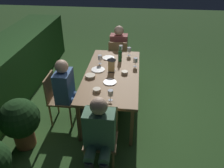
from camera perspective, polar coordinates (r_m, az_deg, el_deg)
The scene contains 23 objects.
ground_plane at distance 4.30m, azimuth 0.00°, elevation -5.86°, with size 16.00×16.00×0.00m, color #2D5123.
dining_table at distance 3.92m, azimuth 0.00°, elevation 2.11°, with size 1.95×0.92×0.74m.
chair_head_near at distance 3.06m, azimuth -2.63°, elevation -12.44°, with size 0.40×0.42×0.87m.
person_in_green at distance 2.82m, azimuth -3.32°, elevation -12.96°, with size 0.48×0.38×1.15m.
chair_head_far at distance 5.10m, azimuth 1.55°, elevation 6.88°, with size 0.40×0.42×0.87m.
person_in_rust at distance 5.22m, azimuth 1.77°, elevation 9.28°, with size 0.48×0.38×1.15m.
chair_side_right_a at distance 3.85m, azimuth -13.52°, elevation -3.02°, with size 0.42×0.40×0.87m.
person_in_blue at distance 3.71m, azimuth -10.95°, elevation -1.31°, with size 0.38×0.47×1.15m.
lantern_centerpiece at distance 3.89m, azimuth -0.10°, elevation 5.18°, with size 0.15×0.15×0.27m.
green_bottle_on_table at distance 4.28m, azimuth 2.03°, elevation 7.14°, with size 0.07×0.07×0.29m.
wine_glass_a at distance 3.15m, azimuth -0.38°, elevation -2.38°, with size 0.08×0.08×0.17m.
wine_glass_b at distance 4.61m, azimuth 2.23°, elevation 9.10°, with size 0.08×0.08×0.17m.
wine_glass_c at distance 4.09m, azimuth 5.92°, elevation 5.90°, with size 0.08×0.08×0.17m.
wine_glass_d at distance 4.18m, azimuth -3.07°, elevation 6.61°, with size 0.08×0.08×0.17m.
wine_glass_e at distance 4.52m, azimuth 4.35°, elevation 8.56°, with size 0.08×0.08×0.17m.
plate_a at distance 3.62m, azimuth -0.54°, elevation 0.49°, with size 0.21×0.21×0.01m, color white.
plate_b at distance 4.00m, azimuth -3.55°, elevation 3.65°, with size 0.24×0.24×0.01m, color silver.
plate_c at distance 4.43m, azimuth -0.90°, elevation 6.61°, with size 0.23×0.23×0.01m, color silver.
bowl_olives at distance 3.87m, azimuth 3.20°, elevation 2.93°, with size 0.11×0.11×0.05m.
bowl_bread at distance 3.40m, azimuth -3.86°, elevation -1.52°, with size 0.12×0.12×0.05m.
bowl_salad at distance 3.78m, azimuth -5.51°, elevation 2.02°, with size 0.17×0.17×0.04m.
hedge_backdrop at distance 4.69m, azimuth -26.24°, elevation 1.53°, with size 4.96×0.86×1.04m, color #234C1E.
potted_plant_corner at distance 3.54m, azimuth -22.17°, elevation -8.53°, with size 0.58×0.58×0.80m.
Camera 1 is at (-3.39, -0.38, 2.61)m, focal length 36.23 mm.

